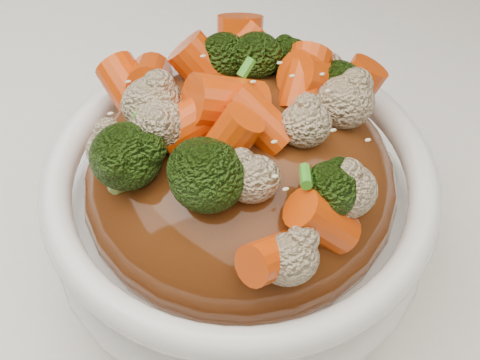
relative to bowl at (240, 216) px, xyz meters
name	(u,v)px	position (x,y,z in m)	size (l,w,h in m)	color
tablecloth	(185,349)	(-0.05, -0.04, -0.06)	(1.20, 0.80, 0.04)	white
bowl	(240,216)	(0.00, 0.00, 0.00)	(0.23, 0.23, 0.09)	white
sauce_base	(240,183)	(0.00, 0.00, 0.03)	(0.18, 0.18, 0.10)	#54260E
carrots	(240,102)	(0.00, 0.00, 0.10)	(0.18, 0.18, 0.05)	#D14006
broccoli	(240,104)	(0.00, 0.00, 0.10)	(0.18, 0.18, 0.05)	black
cauliflower	(240,107)	(0.00, 0.00, 0.09)	(0.18, 0.18, 0.04)	tan
scallions	(240,101)	(0.00, 0.00, 0.10)	(0.14, 0.14, 0.02)	#3A9522
sesame_seeds	(240,101)	(0.00, 0.00, 0.10)	(0.16, 0.16, 0.01)	beige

